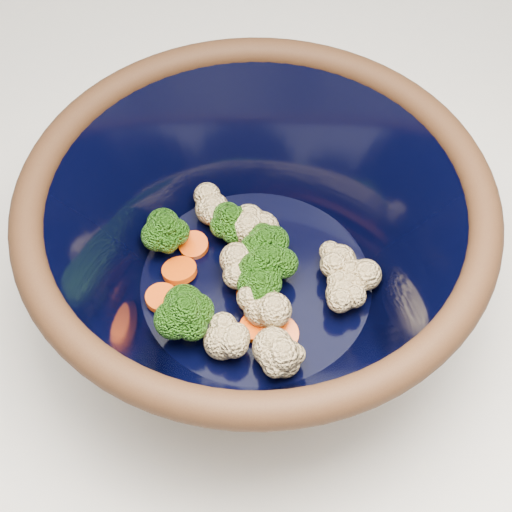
# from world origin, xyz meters

# --- Properties ---
(counter) EXTENTS (1.20, 1.20, 0.90)m
(counter) POSITION_xyz_m (0.00, 0.00, 0.45)
(counter) COLOR white
(counter) RESTS_ON ground
(mixing_bowl) EXTENTS (0.41, 0.41, 0.16)m
(mixing_bowl) POSITION_xyz_m (-0.07, 0.03, 0.99)
(mixing_bowl) COLOR black
(mixing_bowl) RESTS_ON counter
(vegetable_pile) EXTENTS (0.19, 0.19, 0.05)m
(vegetable_pile) POSITION_xyz_m (-0.08, 0.03, 0.96)
(vegetable_pile) COLOR #608442
(vegetable_pile) RESTS_ON mixing_bowl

